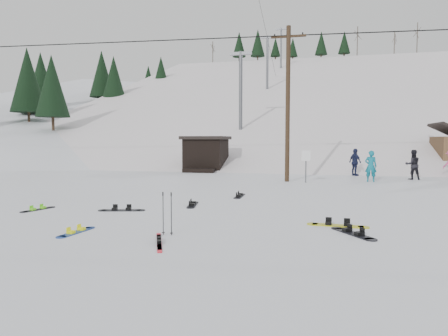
# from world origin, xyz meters

# --- Properties ---
(ground) EXTENTS (200.00, 200.00, 0.00)m
(ground) POSITION_xyz_m (0.00, 0.00, 0.00)
(ground) COLOR white
(ground) RESTS_ON ground
(ski_slope) EXTENTS (60.00, 85.24, 65.97)m
(ski_slope) POSITION_xyz_m (0.00, 55.00, -12.00)
(ski_slope) COLOR white
(ski_slope) RESTS_ON ground
(ridge_left) EXTENTS (47.54, 95.03, 58.38)m
(ridge_left) POSITION_xyz_m (-36.00, 48.00, -11.00)
(ridge_left) COLOR white
(ridge_left) RESTS_ON ground
(treeline_left) EXTENTS (20.00, 64.00, 10.00)m
(treeline_left) POSITION_xyz_m (-34.00, 40.00, 0.00)
(treeline_left) COLOR black
(treeline_left) RESTS_ON ground
(treeline_crest) EXTENTS (50.00, 6.00, 10.00)m
(treeline_crest) POSITION_xyz_m (0.00, 86.00, 0.00)
(treeline_crest) COLOR black
(treeline_crest) RESTS_ON ski_slope
(utility_pole) EXTENTS (2.00, 0.26, 9.00)m
(utility_pole) POSITION_xyz_m (2.00, 14.00, 4.68)
(utility_pole) COLOR #3A2819
(utility_pole) RESTS_ON ground
(trail_sign) EXTENTS (0.50, 0.09, 1.85)m
(trail_sign) POSITION_xyz_m (3.10, 13.58, 1.27)
(trail_sign) COLOR #595B60
(trail_sign) RESTS_ON ground
(lift_hut) EXTENTS (3.40, 4.10, 2.75)m
(lift_hut) POSITION_xyz_m (-5.00, 20.94, 1.36)
(lift_hut) COLOR black
(lift_hut) RESTS_ON ground
(lift_tower_near) EXTENTS (2.20, 0.36, 8.00)m
(lift_tower_near) POSITION_xyz_m (-4.00, 30.00, 7.86)
(lift_tower_near) COLOR #595B60
(lift_tower_near) RESTS_ON ski_slope
(lift_tower_mid) EXTENTS (2.20, 0.36, 8.00)m
(lift_tower_mid) POSITION_xyz_m (-4.00, 50.00, 14.36)
(lift_tower_mid) COLOR #595B60
(lift_tower_mid) RESTS_ON ski_slope
(lift_tower_far) EXTENTS (2.20, 0.36, 8.00)m
(lift_tower_far) POSITION_xyz_m (-4.00, 70.00, 20.86)
(lift_tower_far) COLOR #595B60
(lift_tower_far) RESTS_ON ski_slope
(hero_snowboard) EXTENTS (0.37, 1.38, 0.10)m
(hero_snowboard) POSITION_xyz_m (-2.31, -0.49, 0.02)
(hero_snowboard) COLOR #173B97
(hero_snowboard) RESTS_ON ground
(hero_skis) EXTENTS (0.82, 1.69, 0.09)m
(hero_skis) POSITION_xyz_m (0.22, -0.93, 0.03)
(hero_skis) COLOR red
(hero_skis) RESTS_ON ground
(ski_poles) EXTENTS (0.31, 0.08, 1.11)m
(ski_poles) POSITION_xyz_m (0.12, -0.16, 0.57)
(ski_poles) COLOR black
(ski_poles) RESTS_ON ground
(board_scatter_a) EXTENTS (1.58, 0.64, 0.11)m
(board_scatter_a) POSITION_xyz_m (-2.74, 2.78, 0.03)
(board_scatter_a) COLOR black
(board_scatter_a) RESTS_ON ground
(board_scatter_b) EXTENTS (0.55, 1.55, 0.11)m
(board_scatter_b) POSITION_xyz_m (-0.72, 4.47, 0.03)
(board_scatter_b) COLOR black
(board_scatter_b) RESTS_ON ground
(board_scatter_c) EXTENTS (0.53, 1.33, 0.10)m
(board_scatter_c) POSITION_xyz_m (-5.67, 2.23, 0.02)
(board_scatter_c) COLOR black
(board_scatter_c) RESTS_ON ground
(board_scatter_d) EXTENTS (1.07, 1.41, 0.12)m
(board_scatter_d) POSITION_xyz_m (4.77, 1.05, 0.03)
(board_scatter_d) COLOR black
(board_scatter_d) RESTS_ON ground
(board_scatter_e) EXTENTS (1.72, 0.42, 0.12)m
(board_scatter_e) POSITION_xyz_m (4.42, 1.97, 0.03)
(board_scatter_e) COLOR yellow
(board_scatter_e) RESTS_ON ground
(board_scatter_f) EXTENTS (0.33, 1.59, 0.11)m
(board_scatter_f) POSITION_xyz_m (0.53, 7.17, 0.03)
(board_scatter_f) COLOR black
(board_scatter_f) RESTS_ON ground
(skier_teal) EXTENTS (0.70, 0.50, 1.83)m
(skier_teal) POSITION_xyz_m (6.77, 14.98, 0.92)
(skier_teal) COLOR #0C6B81
(skier_teal) RESTS_ON ground
(skier_dark) EXTENTS (0.99, 0.82, 1.84)m
(skier_dark) POSITION_xyz_m (9.45, 16.97, 0.92)
(skier_dark) COLOR black
(skier_dark) RESTS_ON ground
(skier_navy) EXTENTS (1.01, 1.15, 1.86)m
(skier_navy) POSITION_xyz_m (6.21, 18.93, 0.93)
(skier_navy) COLOR #181D3D
(skier_navy) RESTS_ON ground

